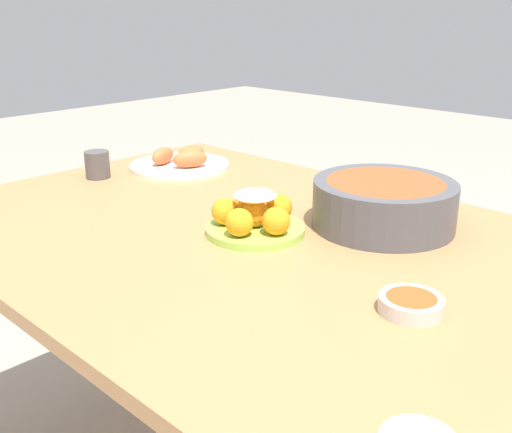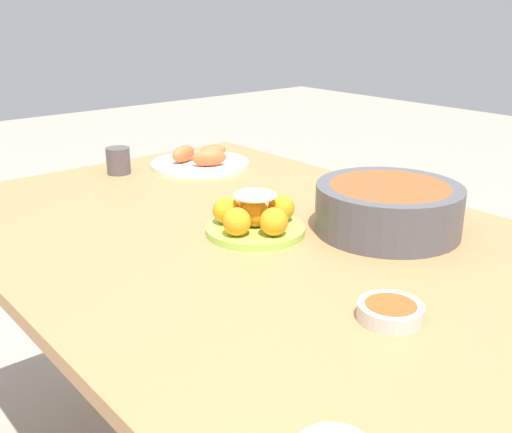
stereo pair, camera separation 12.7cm
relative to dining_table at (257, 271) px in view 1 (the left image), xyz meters
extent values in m
cylinder|color=#A87547|center=(-0.73, 0.46, -0.31)|extent=(0.06, 0.06, 0.73)
cube|color=#A87547|center=(0.00, 0.00, 0.07)|extent=(1.55, 1.02, 0.03)
cylinder|color=#99CC4C|center=(-0.01, 0.01, 0.09)|extent=(0.21, 0.21, 0.02)
sphere|color=orange|center=(0.05, 0.00, 0.13)|extent=(0.06, 0.06, 0.06)
sphere|color=orange|center=(0.00, 0.07, 0.13)|extent=(0.06, 0.06, 0.06)
sphere|color=orange|center=(-0.07, 0.04, 0.13)|extent=(0.06, 0.06, 0.06)
sphere|color=orange|center=(-0.07, -0.03, 0.13)|extent=(0.06, 0.06, 0.06)
sphere|color=orange|center=(0.01, -0.06, 0.13)|extent=(0.06, 0.06, 0.06)
ellipsoid|color=white|center=(-0.01, 0.01, 0.17)|extent=(0.09, 0.09, 0.02)
sphere|color=orange|center=(-0.01, 0.01, 0.13)|extent=(0.06, 0.06, 0.06)
cylinder|color=#4C4C51|center=(0.17, 0.23, 0.14)|extent=(0.31, 0.31, 0.10)
cylinder|color=brown|center=(0.17, 0.23, 0.18)|extent=(0.26, 0.26, 0.01)
cylinder|color=beige|center=(0.41, -0.08, 0.10)|extent=(0.10, 0.10, 0.03)
cylinder|color=#9E4C1E|center=(0.41, -0.08, 0.11)|extent=(0.08, 0.08, 0.01)
cylinder|color=silver|center=(-0.55, 0.24, 0.09)|extent=(0.30, 0.30, 0.01)
ellipsoid|color=#E06033|center=(-0.49, 0.23, 0.12)|extent=(0.09, 0.11, 0.05)
ellipsoid|color=#E06033|center=(-0.57, 0.30, 0.12)|extent=(0.06, 0.09, 0.04)
ellipsoid|color=#E06033|center=(-0.58, 0.20, 0.12)|extent=(0.07, 0.10, 0.05)
cylinder|color=#4C4747|center=(-0.64, 0.01, 0.12)|extent=(0.07, 0.07, 0.08)
camera|label=1|loc=(0.82, -0.86, 0.55)|focal=42.00mm
camera|label=2|loc=(0.91, -0.77, 0.55)|focal=42.00mm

